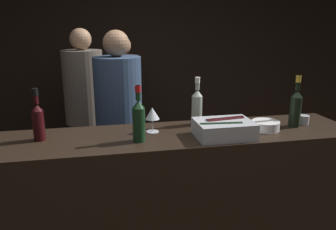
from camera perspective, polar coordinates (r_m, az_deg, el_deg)
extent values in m
cube|color=black|center=(4.27, -6.17, 10.40)|extent=(6.40, 0.06, 2.80)
cube|color=black|center=(2.34, 0.14, -16.04)|extent=(2.50, 0.55, 1.09)
cube|color=#B7BABF|center=(2.07, 9.70, -2.41)|extent=(0.35, 0.26, 0.10)
cylinder|color=black|center=(2.02, 9.23, -2.14)|extent=(0.26, 0.09, 0.06)
cylinder|color=black|center=(2.11, 9.89, -1.36)|extent=(0.26, 0.10, 0.07)
cylinder|color=white|center=(2.28, 16.61, -1.76)|extent=(0.18, 0.18, 0.06)
cylinder|color=gray|center=(2.27, 16.66, -1.14)|extent=(0.15, 0.15, 0.01)
cylinder|color=silver|center=(2.15, -2.70, -2.92)|extent=(0.08, 0.08, 0.00)
cylinder|color=silver|center=(2.14, -2.71, -1.79)|extent=(0.01, 0.01, 0.08)
cone|color=silver|center=(2.12, -2.74, 0.30)|extent=(0.09, 0.09, 0.08)
cylinder|color=silver|center=(2.51, 22.55, -0.75)|extent=(0.07, 0.07, 0.06)
sphere|color=#F4C66B|center=(2.51, 22.56, -0.69)|extent=(0.03, 0.03, 0.03)
cylinder|color=black|center=(2.12, -21.60, -1.72)|extent=(0.07, 0.07, 0.19)
cone|color=black|center=(2.10, -21.91, 1.26)|extent=(0.07, 0.07, 0.04)
cylinder|color=black|center=(2.08, -22.09, 3.06)|extent=(0.03, 0.03, 0.09)
cylinder|color=black|center=(2.08, -22.17, 3.76)|extent=(0.03, 0.03, 0.04)
cylinder|color=#9EA899|center=(2.29, 5.04, 0.79)|extent=(0.07, 0.07, 0.21)
cone|color=#9EA899|center=(2.26, 5.11, 3.85)|extent=(0.07, 0.07, 0.04)
cylinder|color=#9EA899|center=(2.25, 5.15, 5.49)|extent=(0.03, 0.03, 0.09)
cylinder|color=white|center=(2.25, 5.17, 6.09)|extent=(0.03, 0.03, 0.04)
cylinder|color=#143319|center=(1.96, -5.10, -1.70)|extent=(0.08, 0.08, 0.21)
cone|color=#143319|center=(1.93, -5.19, 1.88)|extent=(0.08, 0.08, 0.05)
cylinder|color=#143319|center=(1.91, -5.24, 3.83)|extent=(0.03, 0.03, 0.09)
cylinder|color=red|center=(1.91, -5.25, 4.54)|extent=(0.04, 0.04, 0.04)
cylinder|color=black|center=(2.41, 21.25, 0.51)|extent=(0.08, 0.08, 0.21)
cone|color=black|center=(2.38, 21.54, 3.46)|extent=(0.08, 0.08, 0.05)
cylinder|color=black|center=(2.37, 21.71, 5.20)|extent=(0.03, 0.03, 0.10)
cylinder|color=gold|center=(2.36, 21.78, 5.86)|extent=(0.03, 0.03, 0.05)
cube|color=black|center=(3.91, -7.50, -5.56)|extent=(0.28, 0.21, 0.75)
cylinder|color=black|center=(3.72, -7.89, 4.91)|extent=(0.37, 0.37, 0.70)
sphere|color=tan|center=(3.66, -8.16, 11.88)|extent=(0.21, 0.21, 0.21)
cube|color=black|center=(3.01, -8.05, -11.84)|extent=(0.29, 0.21, 0.79)
cylinder|color=#334766|center=(2.75, -8.64, 2.43)|extent=(0.39, 0.39, 0.73)
sphere|color=#997051|center=(2.68, -9.05, 12.23)|extent=(0.21, 0.21, 0.21)
cube|color=black|center=(3.63, -13.66, -7.21)|extent=(0.30, 0.22, 0.80)
cylinder|color=#60564C|center=(3.41, -14.47, 4.74)|extent=(0.40, 0.40, 0.73)
sphere|color=tan|center=(3.36, -15.02, 12.64)|extent=(0.21, 0.21, 0.21)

